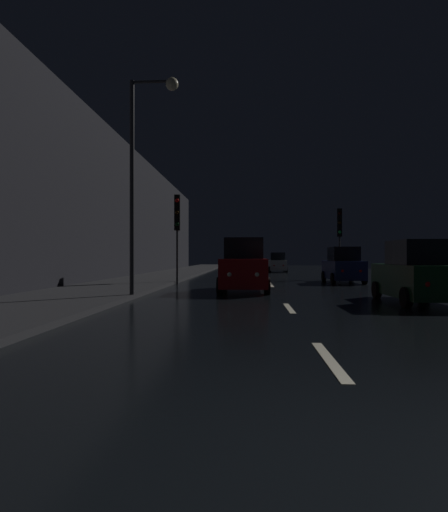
% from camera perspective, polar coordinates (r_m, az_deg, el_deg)
% --- Properties ---
extents(ground, '(26.96, 84.00, 0.02)m').
position_cam_1_polar(ground, '(27.33, 5.94, -3.20)').
color(ground, black).
extents(sidewalk_left, '(4.40, 84.00, 0.15)m').
position_cam_1_polar(sidewalk_left, '(27.99, -9.15, -2.95)').
color(sidewalk_left, '#28282B').
rests_on(sidewalk_left, ground).
extents(building_facade_left, '(0.80, 63.00, 9.31)m').
position_cam_1_polar(building_facade_left, '(25.53, -16.64, 7.08)').
color(building_facade_left, black).
rests_on(building_facade_left, ground).
extents(lane_centerline, '(0.16, 31.05, 0.01)m').
position_cam_1_polar(lane_centerline, '(19.04, 6.98, -4.49)').
color(lane_centerline, beige).
rests_on(lane_centerline, ground).
extents(traffic_light_far_left, '(0.34, 0.47, 4.78)m').
position_cam_1_polar(traffic_light_far_left, '(21.86, -6.62, 5.15)').
color(traffic_light_far_left, '#38383A').
rests_on(traffic_light_far_left, ground).
extents(traffic_light_far_right, '(0.35, 0.48, 4.72)m').
position_cam_1_polar(traffic_light_far_right, '(28.45, 15.99, 3.84)').
color(traffic_light_far_right, '#38383A').
rests_on(traffic_light_far_right, ground).
extents(streetlamp_overhead, '(1.70, 0.44, 7.64)m').
position_cam_1_polar(streetlamp_overhead, '(14.66, -11.14, 13.94)').
color(streetlamp_overhead, '#2D2D30').
rests_on(streetlamp_overhead, ground).
extents(car_approaching_headlights, '(2.06, 4.46, 2.25)m').
position_cam_1_polar(car_approaching_headlights, '(17.21, 2.82, -1.55)').
color(car_approaching_headlights, maroon).
rests_on(car_approaching_headlights, ground).
extents(car_distant_taillights, '(1.71, 3.70, 1.86)m').
position_cam_1_polar(car_distant_taillights, '(39.05, 7.54, -1.01)').
color(car_distant_taillights, silver).
rests_on(car_distant_taillights, ground).
extents(car_parked_right_near, '(1.82, 3.94, 1.98)m').
position_cam_1_polar(car_parked_right_near, '(14.24, 25.48, -2.33)').
color(car_parked_right_near, '#0F3819').
rests_on(car_parked_right_near, ground).
extents(car_parked_right_far, '(1.85, 4.00, 2.01)m').
position_cam_1_polar(car_parked_right_far, '(23.85, 16.44, -1.40)').
color(car_parked_right_far, '#141E51').
rests_on(car_parked_right_far, ground).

